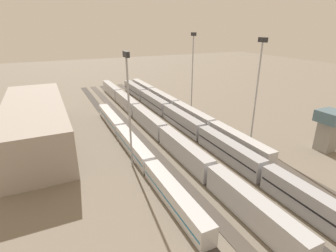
{
  "coord_description": "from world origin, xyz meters",
  "views": [
    {
      "loc": [
        -75.46,
        33.28,
        31.44
      ],
      "look_at": [
        -7.42,
        1.12,
        2.5
      ],
      "focal_mm": 28.04,
      "sensor_mm": 36.0,
      "label": 1
    }
  ],
  "objects": [
    {
      "name": "ground_plane",
      "position": [
        0.0,
        0.0,
        0.0
      ],
      "size": [
        400.0,
        400.0,
        0.0
      ],
      "primitive_type": "plane",
      "color": "#756B5B"
    },
    {
      "name": "track_bed_0",
      "position": [
        0.0,
        -15.0,
        0.06
      ],
      "size": [
        140.0,
        2.8,
        0.12
      ],
      "primitive_type": "cube",
      "color": "#4C443D",
      "rests_on": "ground_plane"
    },
    {
      "name": "track_bed_1",
      "position": [
        0.0,
        -10.0,
        0.06
      ],
      "size": [
        140.0,
        2.8,
        0.12
      ],
      "primitive_type": "cube",
      "color": "#3D3833",
      "rests_on": "ground_plane"
    },
    {
      "name": "track_bed_2",
      "position": [
        0.0,
        -5.0,
        0.06
      ],
      "size": [
        140.0,
        2.8,
        0.12
      ],
      "primitive_type": "cube",
      "color": "#4C443D",
      "rests_on": "ground_plane"
    },
    {
      "name": "track_bed_3",
      "position": [
        0.0,
        0.0,
        0.06
      ],
      "size": [
        140.0,
        2.8,
        0.12
      ],
      "primitive_type": "cube",
      "color": "#3D3833",
      "rests_on": "ground_plane"
    },
    {
      "name": "track_bed_4",
      "position": [
        0.0,
        5.0,
        0.06
      ],
      "size": [
        140.0,
        2.8,
        0.12
      ],
      "primitive_type": "cube",
      "color": "#3D3833",
      "rests_on": "ground_plane"
    },
    {
      "name": "track_bed_5",
      "position": [
        0.0,
        10.0,
        0.06
      ],
      "size": [
        140.0,
        2.8,
        0.12
      ],
      "primitive_type": "cube",
      "color": "#4C443D",
      "rests_on": "ground_plane"
    },
    {
      "name": "track_bed_6",
      "position": [
        0.0,
        15.0,
        0.06
      ],
      "size": [
        140.0,
        2.8,
        0.12
      ],
      "primitive_type": "cube",
      "color": "#3D3833",
      "rests_on": "ground_plane"
    },
    {
      "name": "train_on_track_6",
      "position": [
        -15.46,
        15.0,
        2.01
      ],
      "size": [
        71.4,
        3.06,
        3.8
      ],
      "color": "silver",
      "rests_on": "ground_plane"
    },
    {
      "name": "train_on_track_4",
      "position": [
        -0.45,
        5.0,
        2.62
      ],
      "size": [
        119.8,
        3.0,
        5.0
      ],
      "color": "#B7BABF",
      "rests_on": "ground_plane"
    },
    {
      "name": "train_on_track_1",
      "position": [
        9.18,
        -10.0,
        2.62
      ],
      "size": [
        95.6,
        3.0,
        5.0
      ],
      "color": "silver",
      "rests_on": "ground_plane"
    },
    {
      "name": "train_on_track_2",
      "position": [
        -5.09,
        -5.0,
        2.61
      ],
      "size": [
        119.8,
        3.06,
        5.0
      ],
      "color": "#A8AAB2",
      "rests_on": "ground_plane"
    },
    {
      "name": "light_mast_0",
      "position": [
        11.37,
        -18.02,
        18.37
      ],
      "size": [
        2.8,
        0.7,
        29.1
      ],
      "color": "#9EA0A5",
      "rests_on": "ground_plane"
    },
    {
      "name": "light_mast_1",
      "position": [
        -21.85,
        17.42,
        16.96
      ],
      "size": [
        2.8,
        0.7,
        26.53
      ],
      "color": "#9EA0A5",
      "rests_on": "ground_plane"
    },
    {
      "name": "light_mast_2",
      "position": [
        -22.82,
        -18.15,
        18.11
      ],
      "size": [
        2.8,
        0.7,
        28.64
      ],
      "color": "#9EA0A5",
      "rests_on": "ground_plane"
    },
    {
      "name": "maintenance_shed",
      "position": [
        3.59,
        37.4,
        5.68
      ],
      "size": [
        52.91,
        15.61,
        11.36
      ],
      "primitive_type": "cube",
      "color": "#9E9389",
      "rests_on": "ground_plane"
    },
    {
      "name": "control_tower",
      "position": [
        -35.8,
        -31.98,
        6.52
      ],
      "size": [
        6.0,
        6.0,
        11.0
      ],
      "color": "gray",
      "rests_on": "ground_plane"
    }
  ]
}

